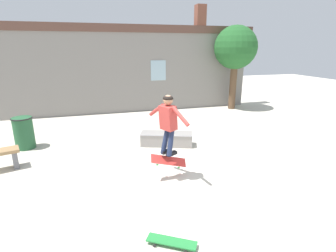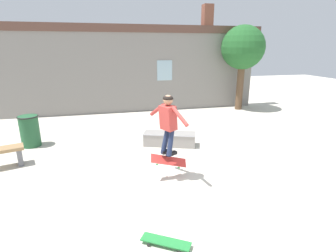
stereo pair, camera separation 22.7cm
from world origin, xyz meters
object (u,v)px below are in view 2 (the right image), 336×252
skateboard_resting (166,242)px  skateboard_flipping (169,161)px  skate_ledge (170,139)px  trash_bin (30,130)px  tree_right (243,49)px  skater (168,120)px

skateboard_resting → skateboard_flipping: bearing=-73.3°
skateboard_flipping → skateboard_resting: size_ratio=1.13×
skateboard_flipping → skateboard_resting: (-0.56, -2.06, -0.37)m
skate_ledge → skateboard_flipping: 2.12m
skate_ledge → trash_bin: size_ratio=1.72×
skate_ledge → skateboard_resting: (-1.09, -4.10, -0.13)m
tree_right → skate_ledge: 6.47m
skater → skateboard_flipping: (0.02, 0.04, -0.96)m
skater → skateboard_resting: size_ratio=1.76×
trash_bin → skater: size_ratio=0.71×
skate_ledge → skater: 2.46m
skate_ledge → skater: size_ratio=1.22×
skate_ledge → skateboard_flipping: skateboard_flipping is taller
tree_right → trash_bin: size_ratio=4.09×
trash_bin → skateboard_flipping: size_ratio=1.11×
skateboard_resting → skater: bearing=-72.9°
skate_ledge → skateboard_resting: bearing=-84.7°
tree_right → skateboard_flipping: (-4.95, -5.97, -2.38)m
trash_bin → skateboard_resting: trash_bin is taller
skate_ledge → trash_bin: 4.21m
skateboard_flipping → skater: bearing=-126.2°
skater → skateboard_resting: (-0.53, -2.02, -1.33)m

